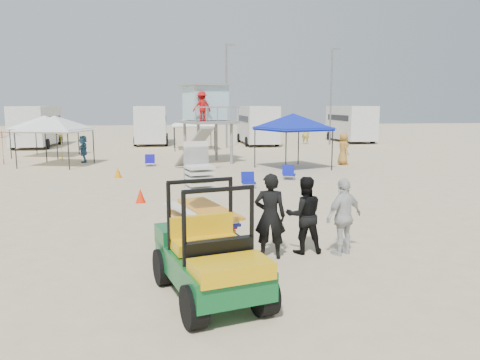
{
  "coord_description": "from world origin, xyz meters",
  "views": [
    {
      "loc": [
        -1.39,
        -9.68,
        3.37
      ],
      "look_at": [
        0.5,
        3.0,
        1.3
      ],
      "focal_mm": 35.0,
      "sensor_mm": 36.0,
      "label": 1
    }
  ],
  "objects": [
    {
      "name": "canopy_white_c",
      "position": [
        0.35,
        25.99,
        2.48
      ],
      "size": [
        3.08,
        3.08,
        3.03
      ],
      "color": "black",
      "rests_on": "ground"
    },
    {
      "name": "cone_near",
      "position": [
        -2.47,
        6.59,
        0.25
      ],
      "size": [
        0.34,
        0.34,
        0.5
      ],
      "primitive_type": "cone",
      "color": "#FF2908",
      "rests_on": "ground"
    },
    {
      "name": "beach_chair_c",
      "position": [
        3.93,
        10.91,
        0.31
      ],
      "size": [
        0.68,
        0.75,
        0.64
      ],
      "color": "#0F18A3",
      "rests_on": "ground"
    },
    {
      "name": "man_right",
      "position": [
        2.44,
        0.12,
        0.88
      ],
      "size": [
        1.11,
        0.83,
        1.75
      ],
      "primitive_type": "imported",
      "rotation": [
        0.0,
        0.0,
        3.59
      ],
      "color": "silver",
      "rests_on": "ground"
    },
    {
      "name": "umbrella_a",
      "position": [
        -10.82,
        18.37,
        0.98
      ],
      "size": [
        2.42,
        2.46,
        1.96
      ],
      "primitive_type": "imported",
      "rotation": [
        0.0,
        0.0,
        -0.14
      ],
      "color": "#B63913",
      "rests_on": "ground"
    },
    {
      "name": "rv_mid_left",
      "position": [
        -3.0,
        31.49,
        1.8
      ],
      "size": [
        2.65,
        6.5,
        3.25
      ],
      "color": "silver",
      "rests_on": "ground"
    },
    {
      "name": "rv_mid_right",
      "position": [
        6.0,
        29.99,
        1.8
      ],
      "size": [
        2.64,
        7.0,
        3.25
      ],
      "color": "silver",
      "rests_on": "ground"
    },
    {
      "name": "lifeguard_tower",
      "position": [
        0.67,
        17.51,
        3.31
      ],
      "size": [
        3.55,
        3.55,
        4.44
      ],
      "color": "gray",
      "rests_on": "ground"
    },
    {
      "name": "canopy_white_b",
      "position": [
        -9.48,
        22.51,
        2.53
      ],
      "size": [
        3.9,
        3.9,
        3.07
      ],
      "color": "black",
      "rests_on": "ground"
    },
    {
      "name": "beach_chair_b",
      "position": [
        1.73,
        9.02,
        0.31
      ],
      "size": [
        0.55,
        0.58,
        0.64
      ],
      "color": "#0D1595",
      "rests_on": "ground"
    },
    {
      "name": "distant_beachgoers",
      "position": [
        2.0,
        20.19,
        0.86
      ],
      "size": [
        17.4,
        14.86,
        1.85
      ],
      "color": "gold",
      "rests_on": "ground"
    },
    {
      "name": "man_mid",
      "position": [
        1.59,
        0.37,
        0.89
      ],
      "size": [
        0.87,
        0.69,
        1.77
      ],
      "primitive_type": "imported",
      "rotation": [
        0.0,
        0.0,
        3.12
      ],
      "color": "black",
      "rests_on": "ground"
    },
    {
      "name": "canopy_blue",
      "position": [
        4.98,
        14.23,
        2.78
      ],
      "size": [
        3.96,
        3.96,
        3.33
      ],
      "color": "black",
      "rests_on": "ground"
    },
    {
      "name": "light_pole_left",
      "position": [
        3.0,
        27.0,
        4.0
      ],
      "size": [
        0.14,
        0.14,
        8.0
      ],
      "primitive_type": "cylinder",
      "color": "slate",
      "rests_on": "ground"
    },
    {
      "name": "light_pole_right",
      "position": [
        12.0,
        28.5,
        4.0
      ],
      "size": [
        0.14,
        0.14,
        8.0
      ],
      "primitive_type": "cylinder",
      "color": "slate",
      "rests_on": "ground"
    },
    {
      "name": "utility_cart",
      "position": [
        -0.78,
        -1.91,
        0.94
      ],
      "size": [
        1.94,
        2.91,
        2.02
      ],
      "color": "#0D5827",
      "rests_on": "ground"
    },
    {
      "name": "rv_far_right",
      "position": [
        15.0,
        31.49,
        1.8
      ],
      "size": [
        2.64,
        6.6,
        3.25
      ],
      "color": "silver",
      "rests_on": "ground"
    },
    {
      "name": "ground",
      "position": [
        0.0,
        0.0,
        0.0
      ],
      "size": [
        140.0,
        140.0,
        0.0
      ],
      "primitive_type": "plane",
      "color": "beige",
      "rests_on": "ground"
    },
    {
      "name": "man_left",
      "position": [
        0.74,
        0.12,
        0.95
      ],
      "size": [
        0.78,
        0.6,
        1.9
      ],
      "primitive_type": "imported",
      "rotation": [
        0.0,
        0.0,
        2.92
      ],
      "color": "black",
      "rests_on": "ground"
    },
    {
      "name": "beach_chair_a",
      "position": [
        -2.55,
        16.58,
        0.31
      ],
      "size": [
        0.56,
        0.6,
        0.64
      ],
      "color": "#150EA1",
      "rests_on": "ground"
    },
    {
      "name": "surf_trailer",
      "position": [
        -0.78,
        0.42,
        0.93
      ],
      "size": [
        1.85,
        2.71,
        2.27
      ],
      "color": "black",
      "rests_on": "ground"
    },
    {
      "name": "canopy_white_a",
      "position": [
        -7.68,
        17.46,
        2.63
      ],
      "size": [
        3.88,
        3.88,
        3.18
      ],
      "color": "black",
      "rests_on": "ground"
    },
    {
      "name": "umbrella_b",
      "position": [
        -7.93,
        20.03,
        0.94
      ],
      "size": [
        2.91,
        2.91,
        1.87
      ],
      "primitive_type": "imported",
      "rotation": [
        0.0,
        0.0,
        0.84
      ],
      "color": "gold",
      "rests_on": "ground"
    },
    {
      "name": "cone_far",
      "position": [
        -3.86,
        12.48,
        0.25
      ],
      "size": [
        0.34,
        0.34,
        0.5
      ],
      "primitive_type": "cone",
      "color": "orange",
      "rests_on": "ground"
    },
    {
      "name": "rv_far_left",
      "position": [
        -12.0,
        29.99,
        1.8
      ],
      "size": [
        2.64,
        6.8,
        3.25
      ],
      "color": "silver",
      "rests_on": "ground"
    }
  ]
}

